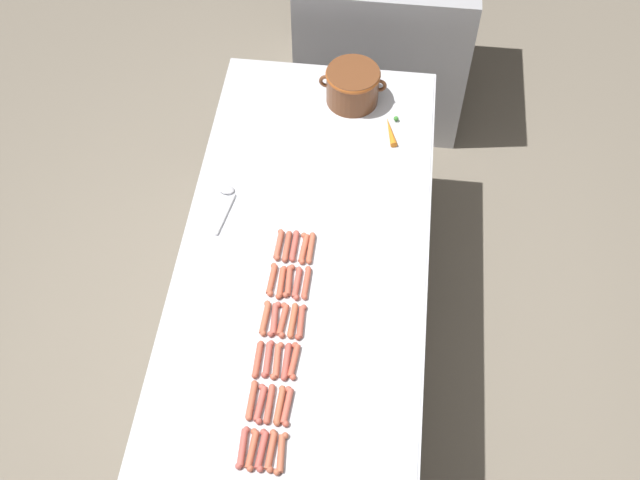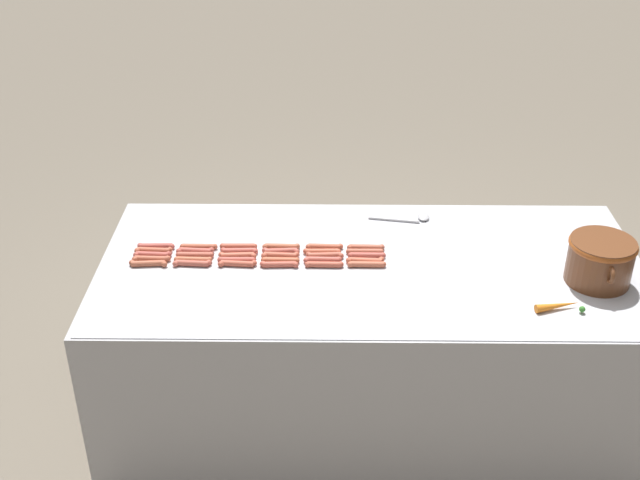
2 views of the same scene
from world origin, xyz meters
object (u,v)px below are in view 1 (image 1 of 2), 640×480
Objects in this scene: hot_dog_3 at (265,318)px; hot_dog_12 at (262,450)px; hot_dog_0 at (243,448)px; hot_dog_7 at (260,404)px; hot_dog_11 at (287,246)px; carrot at (391,130)px; hot_dog_18 at (271,451)px; hot_dog_17 at (294,246)px; hot_dog_28 at (306,283)px; hot_dog_26 at (294,361)px; bean_pot at (353,84)px; hot_dog_8 at (268,359)px; serving_spoon at (226,198)px; hot_dog_15 at (283,320)px; hot_dog_20 at (286,361)px; hot_dog_6 at (252,450)px; hot_dog_13 at (269,404)px; back_cabinet at (384,27)px; hot_dog_24 at (281,454)px; hot_dog_5 at (279,245)px; hot_dog_10 at (281,282)px; hot_dog_23 at (303,248)px; hot_dog_2 at (258,359)px; hot_dog_16 at (289,281)px; hot_dog_29 at (311,248)px; hot_dog_4 at (272,279)px; hot_dog_27 at (301,322)px; hot_dog_25 at (287,406)px; hot_dog_14 at (277,361)px; hot_dog_9 at (274,319)px; hot_dog_21 at (292,321)px; hot_dog_19 at (279,405)px; hot_dog_22 at (297,283)px; hot_dog_1 at (252,400)px.

hot_dog_3 is 1.00× the size of hot_dog_12.
hot_dog_0 is 1.00× the size of hot_dog_7.
carrot is (0.38, 0.68, 0.00)m from hot_dog_11.
hot_dog_3 and hot_dog_18 have the same top height.
hot_dog_17 is 1.00× the size of hot_dog_28.
carrot reaches higher than hot_dog_11.
hot_dog_26 is at bearing -103.32° from carrot.
hot_dog_8 is at bearing -97.64° from bean_pot.
serving_spoon is at bearing 111.86° from hot_dog_8.
hot_dog_12 is 1.00× the size of hot_dog_18.
hot_dog_20 is (0.03, -0.17, 0.00)m from hot_dog_15.
hot_dog_13 is (0.03, 0.17, 0.00)m from hot_dog_6.
hot_dog_7 is 0.57× the size of serving_spoon.
back_cabinet is 6.55× the size of hot_dog_11.
hot_dog_0 is 0.13m from hot_dog_24.
hot_dog_26 is (0.10, -0.50, 0.00)m from hot_dog_11.
hot_dog_6 is 1.00× the size of hot_dog_28.
bean_pot is 0.28m from carrot.
carrot reaches higher than hot_dog_5.
hot_dog_18 is at bearing 170.56° from hot_dog_24.
hot_dog_20 is at bearing -79.04° from hot_dog_10.
hot_dog_20 is (0.07, -0.51, 0.00)m from hot_dog_11.
hot_dog_13 is 0.96m from serving_spoon.
hot_dog_5 is 1.00× the size of hot_dog_10.
hot_dog_23 is (-0.00, 0.51, 0.00)m from hot_dog_20.
hot_dog_2 is 1.00× the size of hot_dog_16.
hot_dog_13 and hot_dog_29 have the same top height.
hot_dog_18 is (0.10, -0.68, 0.00)m from hot_dog_4.
hot_dog_17 is 1.00× the size of hot_dog_20.
hot_dog_27 is at bearing -93.96° from bean_pot.
carrot reaches higher than hot_dog_18.
hot_dog_2 and hot_dog_23 have the same top height.
back_cabinet is at bearing 84.84° from hot_dog_27.
hot_dog_23 is (0.07, 0.85, 0.00)m from hot_dog_6.
hot_dog_6 is 0.51m from hot_dog_15.
hot_dog_24 is at bearing -88.89° from hot_dog_25.
hot_dog_8 and hot_dog_14 have the same top height.
serving_spoon is (-0.39, 0.90, -0.00)m from hot_dog_25.
hot_dog_0 and hot_dog_9 have the same top height.
hot_dog_13 is (0.07, -0.34, 0.00)m from hot_dog_3.
hot_dog_19 is at bearing -89.98° from hot_dog_21.
hot_dog_13 and hot_dog_25 have the same top height.
hot_dog_3 is at bearing -120.51° from hot_dog_22.
hot_dog_20 is at bearing -94.89° from bean_pot.
hot_dog_26 is at bearing -61.80° from serving_spoon.
hot_dog_29 is (0.06, 0.51, 0.00)m from hot_dog_14.
hot_dog_3 is 0.21m from hot_dog_26.
hot_dog_7 is (0.03, -0.01, 0.00)m from hot_dog_1.
hot_dog_25 is 0.68m from hot_dog_29.
hot_dog_25 is 1.00× the size of hot_dog_27.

